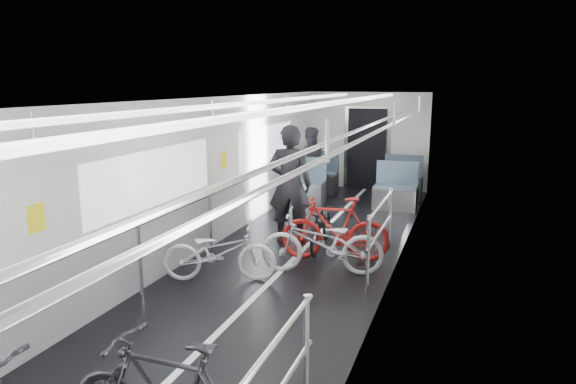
% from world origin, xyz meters
% --- Properties ---
extents(car_shell, '(3.02, 14.01, 2.41)m').
position_xyz_m(car_shell, '(0.00, 1.78, 1.13)').
color(car_shell, black).
rests_on(car_shell, ground).
extents(bike_left_far, '(1.61, 1.02, 0.80)m').
position_xyz_m(bike_left_far, '(-0.67, 0.20, 0.40)').
color(bike_left_far, silver).
rests_on(bike_left_far, floor).
extents(bike_right_mid, '(1.79, 0.94, 0.89)m').
position_xyz_m(bike_right_mid, '(0.56, 0.90, 0.45)').
color(bike_right_mid, '#BCBCC1').
rests_on(bike_right_mid, floor).
extents(bike_right_far, '(1.68, 0.78, 0.98)m').
position_xyz_m(bike_right_far, '(0.59, 1.50, 0.49)').
color(bike_right_far, '#A41814').
rests_on(bike_right_far, floor).
extents(bike_aisle, '(0.67, 1.58, 0.81)m').
position_xyz_m(bike_aisle, '(0.24, 2.03, 0.40)').
color(bike_aisle, black).
rests_on(bike_aisle, floor).
extents(person_standing, '(0.79, 0.60, 1.97)m').
position_xyz_m(person_standing, '(-0.34, 2.13, 0.98)').
color(person_standing, black).
rests_on(person_standing, floor).
extents(person_seated, '(0.94, 0.83, 1.63)m').
position_xyz_m(person_seated, '(-1.05, 5.54, 0.82)').
color(person_seated, '#2F2E36').
rests_on(person_seated, floor).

